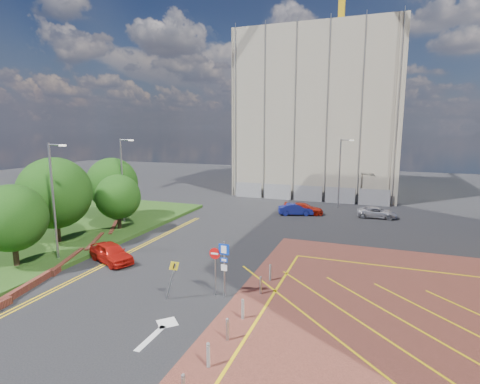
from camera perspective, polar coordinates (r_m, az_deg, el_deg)
The scene contains 20 objects.
ground at distance 21.04m, azimuth -4.78°, elevation -16.47°, with size 140.00×140.00×0.00m, color black.
grass_bed at distance 35.98m, azimuth -27.49°, elevation -6.07°, with size 14.00×32.00×0.30m, color #234215.
retaining_wall at distance 28.99m, azimuth -24.97°, elevation -9.45°, with size 6.06×20.33×0.40m.
tree_a at distance 28.48m, azimuth -31.43°, elevation -3.41°, with size 4.40×4.40×5.41m.
tree_b at distance 32.67m, azimuth -26.37°, elevation -0.15°, with size 5.60×5.60×6.74m.
tree_c at distance 35.13m, azimuth -18.09°, elevation -0.70°, with size 4.00×4.00×4.90m.
tree_d at distance 39.20m, azimuth -18.90°, elevation 1.30°, with size 5.00×5.00×6.08m.
lamp_left_near at distance 28.36m, azimuth -26.50°, elevation -0.66°, with size 1.53×0.16×8.00m.
lamp_left_far at distance 37.03m, azimuth -17.43°, elevation 2.15°, with size 1.53×0.16×8.00m.
lamp_back at distance 45.51m, azimuth 15.04°, elevation 3.23°, with size 1.53×0.16×8.00m.
sign_cluster at distance 20.98m, azimuth -2.96°, elevation -10.72°, with size 1.17×0.12×3.20m.
warning_sign at distance 20.96m, azimuth -10.28°, elevation -12.42°, with size 0.78×0.42×2.25m.
bollard_row at distance 18.66m, azimuth -0.31°, elevation -18.44°, with size 0.14×11.14×0.90m.
construction_building at distance 57.66m, azimuth 12.35°, elevation 11.26°, with size 21.20×19.20×22.00m, color #A09582.
tower_crane at distance 59.19m, azimuth 14.97°, elevation 25.71°, with size 1.60×35.00×35.40m.
construction_fence at distance 48.31m, azimuth 11.45°, elevation -0.30°, with size 21.60×0.06×2.00m, color gray.
car_red_left at distance 27.91m, azimuth -19.04°, elevation -8.73°, with size 1.62×4.03×1.37m, color red.
car_blue_back at distance 40.73m, azimuth 8.47°, elevation -2.63°, with size 1.29×3.70×1.22m, color navy.
car_red_back at distance 41.22m, azimuth 9.67°, elevation -2.52°, with size 1.71×4.20×1.22m, color red.
car_silver_back at distance 41.58m, azimuth 20.15°, elevation -2.95°, with size 1.86×4.03×1.12m, color silver.
Camera 1 is at (8.05, -17.07, 9.30)m, focal length 28.00 mm.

